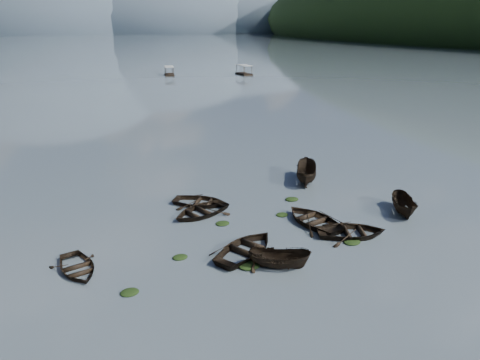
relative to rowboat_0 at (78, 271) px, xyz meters
name	(u,v)px	position (x,y,z in m)	size (l,w,h in m)	color
ground_plane	(310,277)	(12.83, -5.45, 0.00)	(2400.00, 2400.00, 0.00)	#4E5A61
haze_mtn_b	(48,33)	(-47.17, 894.55, 0.00)	(520.00, 520.00, 340.00)	#475666
haze_mtn_c	(155,32)	(152.83, 894.55, 0.00)	(520.00, 520.00, 260.00)	#475666
haze_mtn_d	(239,32)	(332.83, 894.55, 0.00)	(520.00, 520.00, 220.00)	#475666
rowboat_0	(78,271)	(0.00, 0.00, 0.00)	(2.87, 4.02, 0.83)	black
rowboat_1	(246,253)	(10.34, -1.52, 0.00)	(3.66, 5.12, 1.06)	black
rowboat_2	(279,267)	(11.61, -3.82, 0.00)	(1.43, 3.81, 1.47)	black
rowboat_3	(313,223)	(16.65, 0.95, 0.00)	(3.65, 5.10, 1.06)	black
rowboat_4	(351,236)	(18.15, -1.74, 0.00)	(3.48, 4.88, 1.01)	black
rowboat_5	(403,213)	(24.23, 0.17, 0.00)	(1.56, 4.16, 1.61)	black
rowboat_6	(200,205)	(9.58, 7.23, 0.00)	(3.24, 4.53, 0.94)	black
rowboat_7	(201,215)	(9.11, 5.33, 0.00)	(3.43, 4.80, 0.99)	black
rowboat_8	(305,181)	(20.43, 9.25, 0.00)	(1.88, 5.00, 1.93)	black
weed_clump_0	(130,293)	(2.70, -3.43, 0.00)	(1.04, 0.85, 0.23)	black
weed_clump_1	(261,254)	(11.22, -1.97, 0.00)	(0.95, 0.76, 0.21)	black
weed_clump_2	(249,267)	(9.92, -3.13, 0.00)	(1.38, 1.10, 0.30)	black
weed_clump_3	(282,215)	(15.03, 3.02, 0.00)	(0.96, 0.81, 0.21)	black
weed_clump_4	(352,243)	(17.61, -2.67, 0.00)	(1.20, 0.95, 0.25)	black
weed_clump_5	(180,258)	(6.15, -0.63, 0.00)	(0.98, 0.79, 0.21)	black
weed_clump_6	(222,224)	(10.19, 3.13, 0.00)	(1.06, 0.88, 0.22)	black
weed_clump_7	(292,200)	(17.15, 5.55, 0.00)	(1.16, 0.93, 0.25)	black
pontoon_centre	(169,75)	(26.00, 103.74, 0.00)	(2.63, 6.30, 2.42)	black
pontoon_right	(244,75)	(47.26, 97.79, 0.00)	(2.87, 6.89, 2.64)	black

